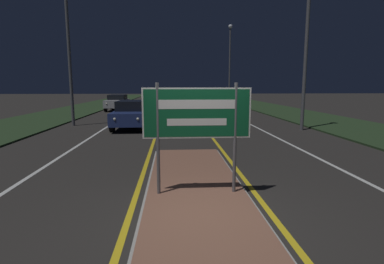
{
  "coord_description": "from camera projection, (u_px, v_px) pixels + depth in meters",
  "views": [
    {
      "loc": [
        -0.49,
        -5.14,
        2.33
      ],
      "look_at": [
        0.0,
        2.37,
        1.15
      ],
      "focal_mm": 28.0,
      "sensor_mm": 36.0,
      "label": 1
    }
  ],
  "objects": [
    {
      "name": "car_approaching_2",
      "position": [
        157.0,
        97.0,
        40.23
      ],
      "size": [
        1.93,
        4.66,
        1.44
      ],
      "color": "black",
      "rests_on": "ground_plane"
    },
    {
      "name": "streetlight_right_near",
      "position": [
        307.0,
        28.0,
        14.99
      ],
      "size": [
        0.45,
        0.45,
        8.59
      ],
      "color": "#56565B",
      "rests_on": "ground_plane"
    },
    {
      "name": "car_receding_0",
      "position": [
        219.0,
        112.0,
        18.13
      ],
      "size": [
        2.01,
        4.71,
        1.37
      ],
      "color": "navy",
      "rests_on": "ground_plane"
    },
    {
      "name": "car_receding_1",
      "position": [
        204.0,
        101.0,
        29.98
      ],
      "size": [
        1.94,
        4.06,
        1.41
      ],
      "color": "maroon",
      "rests_on": "ground_plane"
    },
    {
      "name": "car_approaching_1",
      "position": [
        117.0,
        102.0,
        28.14
      ],
      "size": [
        1.85,
        4.42,
        1.45
      ],
      "color": "#B7B7BC",
      "rests_on": "ground_plane"
    },
    {
      "name": "lane_line_white_left",
      "position": [
        135.0,
        109.0,
        29.83
      ],
      "size": [
        0.12,
        70.0,
        0.01
      ],
      "color": "silver",
      "rests_on": "ground_plane"
    },
    {
      "name": "streetlight_left_near",
      "position": [
        66.0,
        2.0,
        16.45
      ],
      "size": [
        0.5,
        0.5,
        11.18
      ],
      "color": "#56565B",
      "rests_on": "ground_plane"
    },
    {
      "name": "ground_plane",
      "position": [
        201.0,
        214.0,
        5.46
      ],
      "size": [
        160.0,
        160.0,
        0.0
      ],
      "primitive_type": "plane",
      "color": "#282623"
    },
    {
      "name": "verge_left",
      "position": [
        63.0,
        114.0,
        24.56
      ],
      "size": [
        5.0,
        100.0,
        0.08
      ],
      "color": "#23381E",
      "rests_on": "ground_plane"
    },
    {
      "name": "highway_sign",
      "position": [
        197.0,
        117.0,
        6.06
      ],
      "size": [
        2.2,
        0.07,
        2.29
      ],
      "color": "#56565B",
      "rests_on": "median_island"
    },
    {
      "name": "centre_line_yellow_left",
      "position": [
        164.0,
        109.0,
        30.02
      ],
      "size": [
        0.12,
        70.0,
        0.01
      ],
      "color": "gold",
      "rests_on": "ground_plane"
    },
    {
      "name": "edge_line_white_right",
      "position": [
        248.0,
        108.0,
        30.57
      ],
      "size": [
        0.1,
        70.0,
        0.01
      ],
      "color": "silver",
      "rests_on": "ground_plane"
    },
    {
      "name": "car_approaching_0",
      "position": [
        132.0,
        114.0,
        16.51
      ],
      "size": [
        1.92,
        4.44,
        1.49
      ],
      "color": "navy",
      "rests_on": "ground_plane"
    },
    {
      "name": "streetlight_right_far",
      "position": [
        230.0,
        55.0,
        37.03
      ],
      "size": [
        0.49,
        0.49,
        9.68
      ],
      "color": "#56565B",
      "rests_on": "ground_plane"
    },
    {
      "name": "verge_right",
      "position": [
        288.0,
        112.0,
        25.79
      ],
      "size": [
        5.0,
        100.0,
        0.08
      ],
      "color": "#23381E",
      "rests_on": "ground_plane"
    },
    {
      "name": "median_island",
      "position": [
        197.0,
        195.0,
        6.31
      ],
      "size": [
        2.2,
        8.6,
        0.1
      ],
      "color": "#999993",
      "rests_on": "ground_plane"
    },
    {
      "name": "lane_line_white_right",
      "position": [
        219.0,
        109.0,
        30.38
      ],
      "size": [
        0.12,
        70.0,
        0.01
      ],
      "color": "silver",
      "rests_on": "ground_plane"
    },
    {
      "name": "edge_line_white_left",
      "position": [
        105.0,
        109.0,
        29.64
      ],
      "size": [
        0.1,
        70.0,
        0.01
      ],
      "color": "silver",
      "rests_on": "ground_plane"
    },
    {
      "name": "centre_line_yellow_right",
      "position": [
        190.0,
        109.0,
        30.19
      ],
      "size": [
        0.12,
        70.0,
        0.01
      ],
      "color": "gold",
      "rests_on": "ground_plane"
    }
  ]
}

